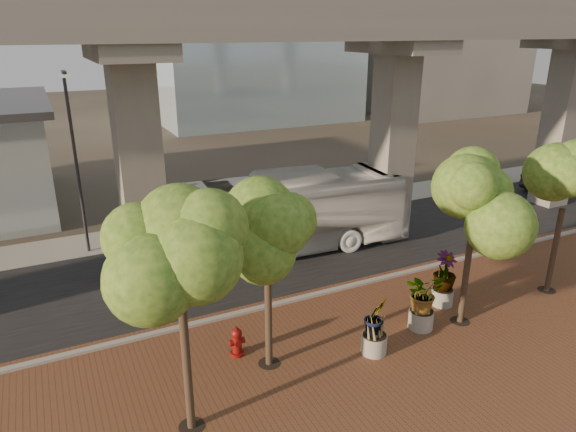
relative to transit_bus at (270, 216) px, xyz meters
name	(u,v)px	position (x,y,z in m)	size (l,w,h in m)	color
ground	(300,275)	(0.22, -2.73, -1.86)	(160.00, 160.00, 0.00)	#352F26
brick_plaza	(422,381)	(0.22, -10.73, -1.83)	(70.00, 13.00, 0.06)	brown
asphalt_road	(281,257)	(0.22, -0.73, -1.84)	(90.00, 8.00, 0.04)	black
curb_strip	(323,293)	(0.22, -4.73, -1.78)	(70.00, 0.25, 0.16)	#99978E
far_sidewalk	(239,220)	(0.22, 4.77, -1.83)	(90.00, 3.00, 0.06)	#99978E
transit_viaduct	(280,99)	(0.22, -0.73, 5.43)	(72.00, 5.60, 12.40)	gray
midrise_block	(439,13)	(38.22, 33.27, 10.14)	(18.00, 16.00, 24.00)	#9E9A8E
transit_bus	(270,216)	(0.00, 0.00, 0.00)	(3.13, 13.33, 3.71)	silver
parked_car	(552,176)	(21.17, 1.37, -1.03)	(1.75, 5.05, 1.66)	black
fire_hydrant	(237,341)	(-4.33, -7.05, -1.31)	(0.51, 0.46, 1.02)	maroon
planter_front	(423,295)	(2.06, -8.40, -0.50)	(1.94, 1.94, 2.13)	gray
planter_right	(445,274)	(3.89, -7.45, -0.50)	(2.01, 2.01, 2.15)	#99978A
planter_left	(376,319)	(-0.28, -8.90, -0.56)	(1.85, 1.85, 2.04)	gray
street_tree_far_west	(178,257)	(-6.58, -9.55, 3.16)	(3.51, 3.51, 6.58)	#3F3024
street_tree_near_west	(267,231)	(-3.60, -7.95, 2.71)	(3.64, 3.64, 6.19)	#3F3024
street_tree_near_east	(476,202)	(3.64, -8.71, 2.76)	(3.68, 3.68, 6.26)	#3F3024
street_tree_far_east	(567,184)	(8.51, -8.47, 2.70)	(3.48, 3.48, 6.11)	#3F3024
streetlamp_west	(75,152)	(-7.76, 3.77, 3.03)	(0.41, 1.21, 8.37)	#323237
streetlamp_east	(396,127)	(9.60, 3.44, 2.84)	(0.40, 1.17, 8.04)	#2F2F34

